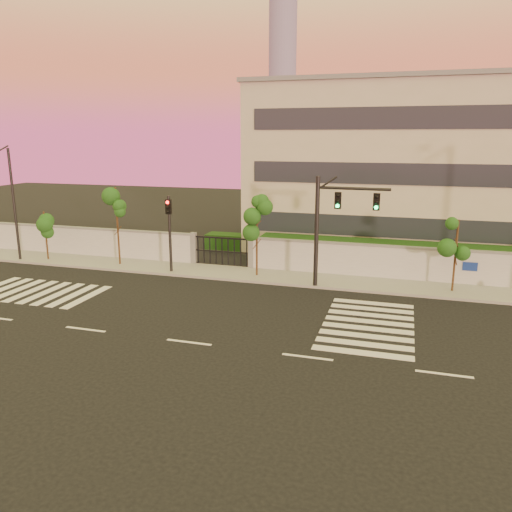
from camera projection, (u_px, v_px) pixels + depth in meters
The scene contains 14 objects.
ground at pixel (189, 342), 20.75m from camera, with size 120.00×120.00×0.00m, color black.
sidewalk at pixel (260, 275), 30.52m from camera, with size 60.00×3.00×0.15m, color gray.
perimeter_wall at pixel (268, 254), 31.66m from camera, with size 60.00×0.36×2.20m.
hedge_row at pixel (293, 250), 33.97m from camera, with size 41.00×4.25×1.80m.
institutional_building at pixel (418, 167), 37.29m from camera, with size 24.40×12.40×12.25m.
distant_skyscraper at pixel (283, 41), 285.31m from camera, with size 16.00×16.00×118.00m.
road_markings at pixel (191, 309), 24.69m from camera, with size 57.00×7.62×0.02m.
street_tree_b at pixel (45, 225), 33.76m from camera, with size 1.36×1.08×3.45m.
street_tree_c at pixel (117, 209), 32.16m from camera, with size 1.50×1.19×5.20m.
street_tree_d at pixel (257, 219), 29.54m from camera, with size 1.45×1.16×4.91m.
street_tree_e at pixel (457, 240), 26.61m from camera, with size 1.42×1.13×4.07m.
traffic_signal_main at pixel (331, 219), 27.12m from camera, with size 3.97×0.41×6.27m.
traffic_signal_secondary at pixel (169, 225), 30.52m from camera, with size 0.38×0.35×4.85m.
streetlight_west at pixel (12, 199), 33.17m from camera, with size 0.48×1.92×7.99m.
Camera 1 is at (8.23, -17.73, 8.34)m, focal length 35.00 mm.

